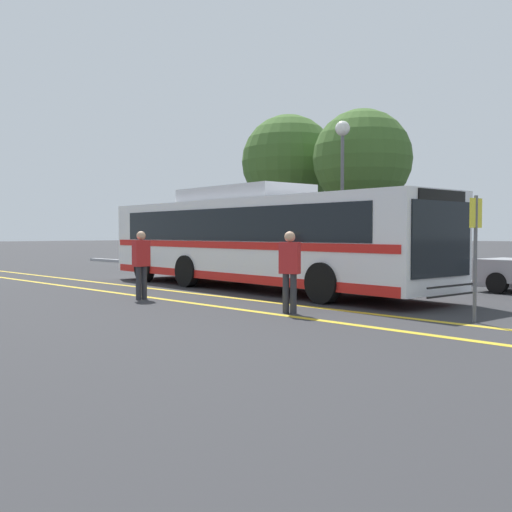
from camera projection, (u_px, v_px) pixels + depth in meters
ground_plane at (300, 292)px, 17.38m from camera, size 220.00×220.00×0.00m
lane_strip_0 at (200, 294)px, 16.66m from camera, size 32.76×0.20×0.01m
lane_strip_1 at (155, 298)px, 15.62m from camera, size 32.76×0.20×0.01m
curb_strip at (368, 277)px, 22.30m from camera, size 40.76×0.36×0.15m
transit_bus at (256, 238)px, 18.16m from camera, size 13.21×3.53×3.12m
parked_car_0 at (161, 253)px, 28.91m from camera, size 3.99×2.09×1.46m
parked_car_1 at (253, 256)px, 24.92m from camera, size 4.49×1.96×1.48m
parked_car_2 at (369, 261)px, 20.72m from camera, size 4.50×2.00×1.45m
pedestrian_0 at (290, 267)px, 12.63m from camera, size 0.47×0.35×1.74m
pedestrian_1 at (141, 260)px, 15.29m from camera, size 0.23×0.42×1.75m
bus_stop_sign at (475, 243)px, 11.33m from camera, size 0.07×0.40×2.41m
street_lamp at (342, 155)px, 23.95m from camera, size 0.60×0.60×6.18m
tree_0 at (289, 162)px, 30.61m from camera, size 4.78×4.78×7.74m
tree_2 at (362, 159)px, 26.62m from camera, size 4.41×4.41×7.20m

